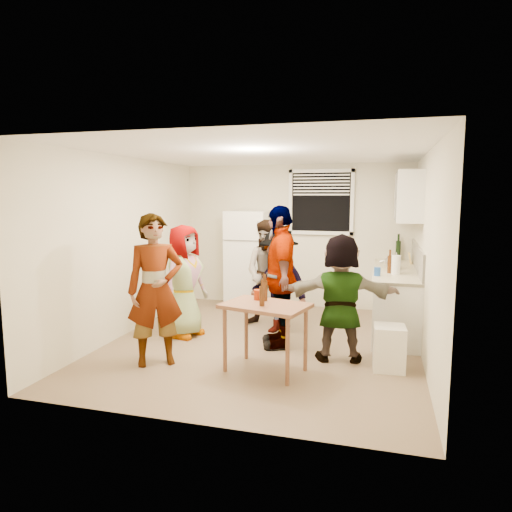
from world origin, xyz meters
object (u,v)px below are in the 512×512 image
(guest_stripe, at_px, (158,363))
(serving_table, at_px, (265,371))
(kettle, at_px, (393,269))
(guest_grey, at_px, (185,335))
(guest_orange, at_px, (339,360))
(beer_bottle_counter, at_px, (389,273))
(guest_back_left, at_px, (270,326))
(red_cup, at_px, (258,300))
(guest_back_right, at_px, (278,333))
(trash_bin, at_px, (389,348))
(beer_bottle_table, at_px, (262,306))
(guest_black, at_px, (280,346))
(refrigerator, at_px, (249,260))
(blue_cup, at_px, (377,276))
(wine_bottle, at_px, (398,260))

(guest_stripe, bearing_deg, serving_table, -28.86)
(kettle, distance_m, guest_grey, 3.15)
(guest_grey, bearing_deg, guest_orange, -84.03)
(beer_bottle_counter, height_order, guest_grey, beer_bottle_counter)
(guest_grey, bearing_deg, guest_back_left, -37.00)
(serving_table, relative_size, guest_back_left, 0.57)
(red_cup, relative_size, guest_back_right, 0.08)
(kettle, height_order, beer_bottle_counter, beer_bottle_counter)
(trash_bin, relative_size, guest_back_left, 0.32)
(beer_bottle_table, height_order, guest_orange, beer_bottle_table)
(guest_back_left, relative_size, guest_black, 0.87)
(guest_back_right, bearing_deg, refrigerator, 146.65)
(guest_back_right, bearing_deg, guest_black, -51.29)
(guest_back_left, distance_m, guest_black, 0.92)
(guest_black, bearing_deg, guest_grey, -110.39)
(guest_back_left, relative_size, guest_back_right, 1.09)
(serving_table, xyz_separation_m, red_cup, (-0.14, 0.18, 0.77))
(guest_grey, distance_m, guest_back_right, 1.33)
(refrigerator, xyz_separation_m, guest_orange, (1.78, -2.22, -0.85))
(kettle, distance_m, beer_bottle_table, 2.60)
(guest_back_left, xyz_separation_m, guest_back_right, (0.20, -0.29, 0.00))
(trash_bin, distance_m, guest_grey, 2.82)
(beer_bottle_table, xyz_separation_m, red_cup, (-0.12, 0.27, 0.00))
(beer_bottle_counter, bearing_deg, guest_grey, -165.10)
(guest_black, bearing_deg, guest_orange, 51.49)
(guest_black, bearing_deg, guest_back_left, -175.31)
(blue_cup, xyz_separation_m, guest_stripe, (-2.46, -1.54, -0.90))
(wine_bottle, height_order, guest_stripe, wine_bottle)
(wine_bottle, height_order, guest_orange, wine_bottle)
(serving_table, bearing_deg, beer_bottle_table, -99.62)
(red_cup, height_order, guest_back_left, red_cup)
(guest_grey, xyz_separation_m, guest_orange, (2.18, -0.39, 0.00))
(wine_bottle, bearing_deg, kettle, -95.91)
(beer_bottle_table, distance_m, guest_grey, 1.92)
(guest_black, bearing_deg, refrigerator, -170.01)
(guest_back_right, bearing_deg, blue_cup, 23.54)
(trash_bin, height_order, red_cup, red_cup)
(wine_bottle, distance_m, beer_bottle_table, 3.49)
(kettle, height_order, beer_bottle_table, kettle)
(wine_bottle, distance_m, red_cup, 3.31)
(guest_stripe, bearing_deg, red_cup, -19.64)
(trash_bin, distance_m, guest_orange, 0.64)
(trash_bin, bearing_deg, guest_stripe, -168.61)
(guest_stripe, bearing_deg, blue_cup, -1.57)
(guest_back_left, bearing_deg, guest_back_right, -51.11)
(beer_bottle_counter, height_order, beer_bottle_table, beer_bottle_counter)
(guest_stripe, relative_size, guest_back_right, 1.19)
(guest_back_right, bearing_deg, red_cup, -63.76)
(beer_bottle_table, height_order, guest_back_left, beer_bottle_table)
(trash_bin, bearing_deg, red_cup, -170.68)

